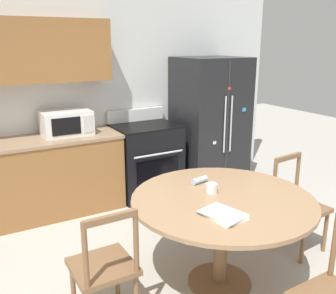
# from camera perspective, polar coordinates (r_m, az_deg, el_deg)

# --- Properties ---
(back_wall) EXTENTS (5.20, 0.44, 2.60)m
(back_wall) POSITION_cam_1_polar(r_m,az_deg,el_deg) (4.68, -13.64, 9.39)
(back_wall) COLOR silver
(back_wall) RESTS_ON ground_plane
(kitchen_counter) EXTENTS (2.25, 0.64, 0.90)m
(kitchen_counter) POSITION_cam_1_polar(r_m,az_deg,el_deg) (4.46, -21.47, -4.82)
(kitchen_counter) COLOR #936033
(kitchen_counter) RESTS_ON ground_plane
(refrigerator) EXTENTS (0.88, 0.79, 1.74)m
(refrigerator) POSITION_cam_1_polar(r_m,az_deg,el_deg) (5.16, 6.35, 3.79)
(refrigerator) COLOR black
(refrigerator) RESTS_ON ground_plane
(oven_range) EXTENTS (0.80, 0.68, 1.08)m
(oven_range) POSITION_cam_1_polar(r_m,az_deg,el_deg) (4.84, -3.36, -1.86)
(oven_range) COLOR black
(oven_range) RESTS_ON ground_plane
(microwave) EXTENTS (0.55, 0.39, 0.28)m
(microwave) POSITION_cam_1_polar(r_m,az_deg,el_deg) (4.45, -15.23, 3.59)
(microwave) COLOR white
(microwave) RESTS_ON kitchen_counter
(dining_table) EXTENTS (1.43, 1.43, 0.77)m
(dining_table) POSITION_cam_1_polar(r_m,az_deg,el_deg) (3.01, 8.27, -9.67)
(dining_table) COLOR #997551
(dining_table) RESTS_ON ground_plane
(dining_chair_right) EXTENTS (0.46, 0.46, 0.90)m
(dining_chair_right) POSITION_cam_1_polar(r_m,az_deg,el_deg) (3.78, 19.20, -8.55)
(dining_chair_right) COLOR brown
(dining_chair_right) RESTS_ON ground_plane
(dining_chair_left) EXTENTS (0.43, 0.43, 0.90)m
(dining_chair_left) POSITION_cam_1_polar(r_m,az_deg,el_deg) (2.74, -9.70, -17.72)
(dining_chair_left) COLOR brown
(dining_chair_left) RESTS_ON ground_plane
(candle_glass) EXTENTS (0.10, 0.10, 0.08)m
(candle_glass) POSITION_cam_1_polar(r_m,az_deg,el_deg) (3.03, 6.66, -6.34)
(candle_glass) COLOR silver
(candle_glass) RESTS_ON dining_table
(folded_napkin) EXTENTS (0.16, 0.08, 0.05)m
(folded_napkin) POSITION_cam_1_polar(r_m,az_deg,el_deg) (3.22, 4.83, -5.06)
(folded_napkin) COLOR #A3BCDB
(folded_napkin) RESTS_ON dining_table
(mail_stack) EXTENTS (0.29, 0.35, 0.02)m
(mail_stack) POSITION_cam_1_polar(r_m,az_deg,el_deg) (2.67, 8.38, -10.13)
(mail_stack) COLOR white
(mail_stack) RESTS_ON dining_table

